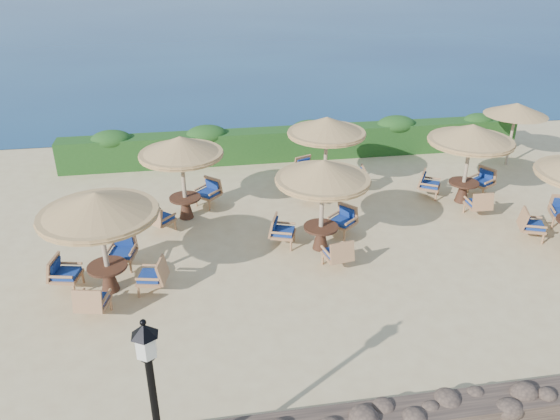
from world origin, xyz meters
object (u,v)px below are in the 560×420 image
Objects in this scene: cafe_set_1 at (322,188)px; cafe_set_5 at (470,148)px; extra_parasol at (517,109)px; cafe_set_4 at (326,140)px; cafe_set_0 at (100,225)px; cafe_set_3 at (182,159)px.

cafe_set_1 and cafe_set_5 have the same top height.
cafe_set_1 is at bearing -149.36° from extra_parasol.
cafe_set_5 is at bearing -19.14° from cafe_set_4.
extra_parasol is 0.83× the size of cafe_set_0.
cafe_set_4 is at bearing 14.08° from cafe_set_3.
cafe_set_4 is at bearing -169.86° from extra_parasol.
cafe_set_4 is (6.58, 4.82, 0.04)m from cafe_set_0.
cafe_set_0 is 1.09× the size of cafe_set_3.
cafe_set_3 is at bearing -168.33° from extra_parasol.
cafe_set_1 is (5.58, 1.13, 0.03)m from cafe_set_0.
cafe_set_0 is 1.04× the size of cafe_set_5.
cafe_set_1 and cafe_set_4 have the same top height.
cafe_set_3 is (-3.68, 2.52, 0.10)m from cafe_set_1.
cafe_set_5 is at bearing -138.68° from extra_parasol.
cafe_set_1 and cafe_set_3 have the same top height.
cafe_set_3 and cafe_set_4 have the same top height.
cafe_set_0 and cafe_set_4 have the same top height.
cafe_set_0 is at bearing -162.93° from cafe_set_5.
cafe_set_0 and cafe_set_1 have the same top height.
extra_parasol is at bearing 10.14° from cafe_set_4.
cafe_set_4 is at bearing 74.79° from cafe_set_1.
cafe_set_3 is at bearing -165.92° from cafe_set_4.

